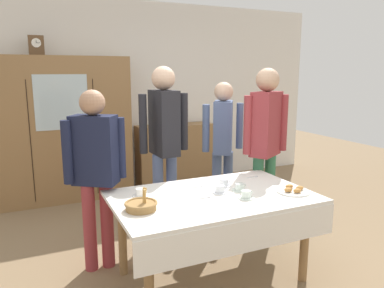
{
  "coord_description": "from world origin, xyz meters",
  "views": [
    {
      "loc": [
        -1.34,
        -2.74,
        1.71
      ],
      "look_at": [
        0.0,
        0.2,
        1.07
      ],
      "focal_mm": 34.71,
      "sensor_mm": 36.0,
      "label": 1
    }
  ],
  "objects_px": {
    "wall_cabinet": "(62,130)",
    "spoon_center": "(199,187)",
    "person_beside_shelf": "(266,135)",
    "bookshelf_low": "(175,154)",
    "person_by_cabinet": "(223,137)",
    "tea_cup_mid_right": "(220,190)",
    "person_behind_table_right": "(95,164)",
    "book_stack": "(175,121)",
    "tea_cup_far_right": "(240,187)",
    "dining_table": "(214,208)",
    "pastry_plate": "(293,190)",
    "tea_cup_center": "(141,193)",
    "person_near_right_end": "(164,134)",
    "bread_basket": "(141,205)",
    "tea_cup_near_right": "(246,195)",
    "spoon_far_right": "(254,177)",
    "spoon_far_left": "(207,198)",
    "mantel_clock": "(36,45)",
    "tea_cup_near_left": "(224,183)"
  },
  "relations": [
    {
      "from": "spoon_far_right",
      "to": "book_stack",
      "type": "bearing_deg",
      "value": 86.96
    },
    {
      "from": "wall_cabinet",
      "to": "bookshelf_low",
      "type": "distance_m",
      "value": 1.7
    },
    {
      "from": "tea_cup_mid_right",
      "to": "person_near_right_end",
      "type": "xyz_separation_m",
      "value": [
        -0.14,
        0.93,
        0.33
      ]
    },
    {
      "from": "tea_cup_mid_right",
      "to": "pastry_plate",
      "type": "height_order",
      "value": "tea_cup_mid_right"
    },
    {
      "from": "dining_table",
      "to": "spoon_center",
      "type": "xyz_separation_m",
      "value": [
        -0.01,
        0.27,
        0.1
      ]
    },
    {
      "from": "tea_cup_far_right",
      "to": "tea_cup_center",
      "type": "bearing_deg",
      "value": 165.08
    },
    {
      "from": "wall_cabinet",
      "to": "spoon_center",
      "type": "distance_m",
      "value": 2.5
    },
    {
      "from": "person_behind_table_right",
      "to": "bread_basket",
      "type": "bearing_deg",
      "value": -71.81
    },
    {
      "from": "bookshelf_low",
      "to": "tea_cup_mid_right",
      "type": "height_order",
      "value": "bookshelf_low"
    },
    {
      "from": "bread_basket",
      "to": "person_near_right_end",
      "type": "xyz_separation_m",
      "value": [
        0.57,
        1.03,
        0.32
      ]
    },
    {
      "from": "person_behind_table_right",
      "to": "book_stack",
      "type": "bearing_deg",
      "value": 53.04
    },
    {
      "from": "tea_cup_near_right",
      "to": "tea_cup_far_right",
      "type": "bearing_deg",
      "value": 73.39
    },
    {
      "from": "spoon_far_right",
      "to": "spoon_far_left",
      "type": "xyz_separation_m",
      "value": [
        -0.68,
        -0.34,
        0.0
      ]
    },
    {
      "from": "bread_basket",
      "to": "person_behind_table_right",
      "type": "bearing_deg",
      "value": 108.19
    },
    {
      "from": "person_by_cabinet",
      "to": "dining_table",
      "type": "bearing_deg",
      "value": -121.9
    },
    {
      "from": "person_behind_table_right",
      "to": "spoon_far_right",
      "type": "bearing_deg",
      "value": -9.96
    },
    {
      "from": "wall_cabinet",
      "to": "person_by_cabinet",
      "type": "distance_m",
      "value": 2.16
    },
    {
      "from": "dining_table",
      "to": "person_near_right_end",
      "type": "distance_m",
      "value": 1.09
    },
    {
      "from": "mantel_clock",
      "to": "book_stack",
      "type": "xyz_separation_m",
      "value": [
        1.85,
        0.05,
        -1.05
      ]
    },
    {
      "from": "book_stack",
      "to": "tea_cup_far_right",
      "type": "distance_m",
      "value": 2.65
    },
    {
      "from": "bookshelf_low",
      "to": "pastry_plate",
      "type": "xyz_separation_m",
      "value": [
        -0.08,
        -2.82,
        0.28
      ]
    },
    {
      "from": "bookshelf_low",
      "to": "book_stack",
      "type": "xyz_separation_m",
      "value": [
        0.0,
        0.0,
        0.52
      ]
    },
    {
      "from": "spoon_center",
      "to": "person_beside_shelf",
      "type": "height_order",
      "value": "person_beside_shelf"
    },
    {
      "from": "mantel_clock",
      "to": "spoon_far_left",
      "type": "distance_m",
      "value": 3.09
    },
    {
      "from": "wall_cabinet",
      "to": "bookshelf_low",
      "type": "xyz_separation_m",
      "value": [
        1.62,
        0.05,
        -0.49
      ]
    },
    {
      "from": "tea_cup_far_right",
      "to": "pastry_plate",
      "type": "height_order",
      "value": "tea_cup_far_right"
    },
    {
      "from": "tea_cup_mid_right",
      "to": "person_behind_table_right",
      "type": "distance_m",
      "value": 1.07
    },
    {
      "from": "dining_table",
      "to": "book_stack",
      "type": "bearing_deg",
      "value": 74.68
    },
    {
      "from": "spoon_far_left",
      "to": "spoon_center",
      "type": "bearing_deg",
      "value": 76.23
    },
    {
      "from": "tea_cup_near_right",
      "to": "spoon_far_right",
      "type": "distance_m",
      "value": 0.62
    },
    {
      "from": "tea_cup_near_right",
      "to": "tea_cup_far_right",
      "type": "distance_m",
      "value": 0.19
    },
    {
      "from": "bookshelf_low",
      "to": "tea_cup_center",
      "type": "height_order",
      "value": "bookshelf_low"
    },
    {
      "from": "tea_cup_near_left",
      "to": "person_beside_shelf",
      "type": "relative_size",
      "value": 0.07
    },
    {
      "from": "pastry_plate",
      "to": "person_beside_shelf",
      "type": "distance_m",
      "value": 0.85
    },
    {
      "from": "bread_basket",
      "to": "person_beside_shelf",
      "type": "distance_m",
      "value": 1.65
    },
    {
      "from": "wall_cabinet",
      "to": "spoon_far_right",
      "type": "height_order",
      "value": "wall_cabinet"
    },
    {
      "from": "tea_cup_near_left",
      "to": "spoon_far_left",
      "type": "bearing_deg",
      "value": -142.04
    },
    {
      "from": "bookshelf_low",
      "to": "book_stack",
      "type": "height_order",
      "value": "book_stack"
    },
    {
      "from": "tea_cup_near_right",
      "to": "person_behind_table_right",
      "type": "distance_m",
      "value": 1.27
    },
    {
      "from": "bookshelf_low",
      "to": "person_by_cabinet",
      "type": "xyz_separation_m",
      "value": [
        -0.0,
        -1.48,
        0.51
      ]
    },
    {
      "from": "wall_cabinet",
      "to": "tea_cup_center",
      "type": "relative_size",
      "value": 14.63
    },
    {
      "from": "bread_basket",
      "to": "pastry_plate",
      "type": "bearing_deg",
      "value": -6.08
    },
    {
      "from": "person_beside_shelf",
      "to": "wall_cabinet",
      "type": "bearing_deg",
      "value": 131.42
    },
    {
      "from": "person_by_cabinet",
      "to": "tea_cup_near_right",
      "type": "bearing_deg",
      "value": -111.65
    },
    {
      "from": "mantel_clock",
      "to": "person_near_right_end",
      "type": "xyz_separation_m",
      "value": [
        1.07,
        -1.6,
        -0.94
      ]
    },
    {
      "from": "book_stack",
      "to": "spoon_far_left",
      "type": "relative_size",
      "value": 1.97
    },
    {
      "from": "wall_cabinet",
      "to": "bread_basket",
      "type": "xyz_separation_m",
      "value": [
        0.28,
        -2.63,
        -0.19
      ]
    },
    {
      "from": "bookshelf_low",
      "to": "book_stack",
      "type": "relative_size",
      "value": 5.01
    },
    {
      "from": "tea_cup_center",
      "to": "person_behind_table_right",
      "type": "height_order",
      "value": "person_behind_table_right"
    },
    {
      "from": "tea_cup_far_right",
      "to": "person_beside_shelf",
      "type": "xyz_separation_m",
      "value": [
        0.62,
        0.53,
        0.32
      ]
    }
  ]
}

